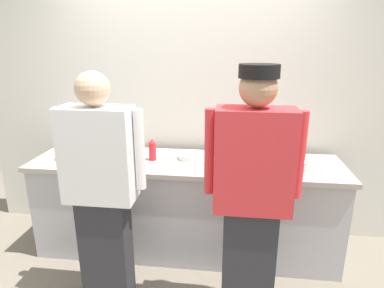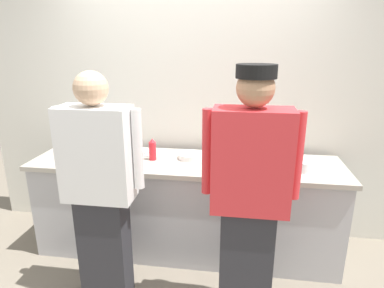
# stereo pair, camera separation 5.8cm
# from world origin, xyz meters

# --- Properties ---
(ground_plane) EXTENTS (9.00, 9.00, 0.00)m
(ground_plane) POSITION_xyz_m (0.00, 0.00, 0.00)
(ground_plane) COLOR slate
(wall_back) EXTENTS (4.28, 0.10, 2.96)m
(wall_back) POSITION_xyz_m (0.00, 0.83, 1.48)
(wall_back) COLOR silver
(wall_back) RESTS_ON ground
(prep_counter) EXTENTS (2.73, 0.68, 0.89)m
(prep_counter) POSITION_xyz_m (0.00, 0.36, 0.45)
(prep_counter) COLOR #B2B2B7
(prep_counter) RESTS_ON ground
(chef_near_left) EXTENTS (0.62, 0.24, 1.72)m
(chef_near_left) POSITION_xyz_m (-0.50, -0.32, 0.91)
(chef_near_left) COLOR #2D2D33
(chef_near_left) RESTS_ON ground
(chef_center) EXTENTS (0.63, 0.24, 1.77)m
(chef_center) POSITION_xyz_m (0.54, -0.36, 0.95)
(chef_center) COLOR #2D2D33
(chef_center) RESTS_ON ground
(plate_stack_front) EXTENTS (0.22, 0.22, 0.05)m
(plate_stack_front) POSITION_xyz_m (0.03, 0.43, 0.91)
(plate_stack_front) COLOR white
(plate_stack_front) RESTS_ON prep_counter
(plate_stack_rear) EXTENTS (0.22, 0.22, 0.08)m
(plate_stack_rear) POSITION_xyz_m (0.61, 0.35, 0.93)
(plate_stack_rear) COLOR white
(plate_stack_rear) RESTS_ON prep_counter
(mixing_bowl_steel) EXTENTS (0.37, 0.37, 0.11)m
(mixing_bowl_steel) POSITION_xyz_m (-0.75, 0.39, 0.94)
(mixing_bowl_steel) COLOR #B7BABF
(mixing_bowl_steel) RESTS_ON prep_counter
(sheet_tray) EXTENTS (0.51, 0.37, 0.02)m
(sheet_tray) POSITION_xyz_m (-0.90, 0.35, 0.90)
(sheet_tray) COLOR #B7BABF
(sheet_tray) RESTS_ON prep_counter
(squeeze_bottle_primary) EXTENTS (0.06, 0.06, 0.18)m
(squeeze_bottle_primary) POSITION_xyz_m (0.66, 0.19, 0.98)
(squeeze_bottle_primary) COLOR #E5E066
(squeeze_bottle_primary) RESTS_ON prep_counter
(squeeze_bottle_secondary) EXTENTS (0.06, 0.06, 0.18)m
(squeeze_bottle_secondary) POSITION_xyz_m (0.51, 0.51, 0.97)
(squeeze_bottle_secondary) COLOR #56A333
(squeeze_bottle_secondary) RESTS_ON prep_counter
(squeeze_bottle_spare) EXTENTS (0.06, 0.06, 0.20)m
(squeeze_bottle_spare) POSITION_xyz_m (-0.30, 0.35, 0.98)
(squeeze_bottle_spare) COLOR red
(squeeze_bottle_spare) RESTS_ON prep_counter
(ramekin_orange_sauce) EXTENTS (0.10, 0.10, 0.04)m
(ramekin_orange_sauce) POSITION_xyz_m (0.45, 0.20, 0.91)
(ramekin_orange_sauce) COLOR white
(ramekin_orange_sauce) RESTS_ON prep_counter
(ramekin_red_sauce) EXTENTS (0.11, 0.11, 0.04)m
(ramekin_red_sauce) POSITION_xyz_m (-0.41, 0.49, 0.91)
(ramekin_red_sauce) COLOR white
(ramekin_red_sauce) RESTS_ON prep_counter
(ramekin_green_sauce) EXTENTS (0.10, 0.10, 0.05)m
(ramekin_green_sauce) POSITION_xyz_m (0.35, 0.48, 0.91)
(ramekin_green_sauce) COLOR white
(ramekin_green_sauce) RESTS_ON prep_counter
(deli_cup) EXTENTS (0.09, 0.09, 0.08)m
(deli_cup) POSITION_xyz_m (0.98, 0.25, 0.93)
(deli_cup) COLOR white
(deli_cup) RESTS_ON prep_counter
(chefs_knife) EXTENTS (0.28, 0.03, 0.02)m
(chefs_knife) POSITION_xyz_m (-0.51, 0.44, 0.89)
(chefs_knife) COLOR #B7BABF
(chefs_knife) RESTS_ON prep_counter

